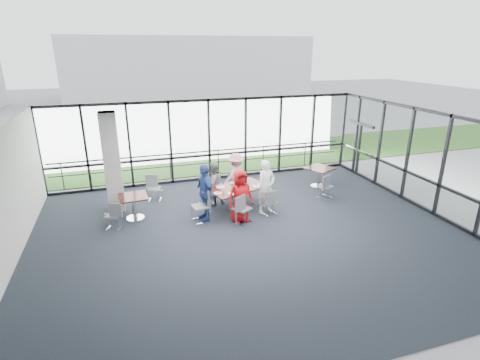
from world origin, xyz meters
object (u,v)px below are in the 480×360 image
object	(u,v)px
side_table_right	(319,170)
chair_main_end	(200,207)
main_table	(237,191)
structural_column	(112,163)
chair_main_nr	(270,202)
chair_main_fl	(207,192)
chair_spare_lb	(154,189)
diner_far_right	(236,176)
chair_main_nl	(242,209)
diner_far_left	(214,184)
chair_spare_la	(113,215)
diner_near_left	(240,196)
chair_main_fr	(232,184)
chair_spare_r	(325,186)
side_table_left	(133,200)
diner_end	(205,192)
diner_near_right	(266,187)

from	to	relation	value
side_table_right	chair_main_end	xyz separation A→B (m)	(-4.91, -1.61, -0.16)
main_table	structural_column	bearing A→B (deg)	142.58
chair_main_nr	chair_main_fl	size ratio (longest dim) A/B	0.98
chair_spare_lb	diner_far_right	bearing A→B (deg)	-178.48
chair_main_nl	chair_spare_lb	xyz separation A→B (m)	(-2.35, 2.60, -0.03)
chair_main_end	diner_far_left	bearing A→B (deg)	140.96
diner_far_left	chair_spare_la	world-z (taller)	diner_far_left
diner_near_left	chair_main_fr	xyz separation A→B (m)	(0.35, 2.08, -0.40)
chair_spare_la	chair_main_end	bearing A→B (deg)	16.38
main_table	chair_spare_la	bearing A→B (deg)	163.17
chair_main_fl	chair_spare_r	xyz separation A→B (m)	(4.08, -0.73, 0.02)
diner_far_left	chair_main_nr	world-z (taller)	diner_far_left
main_table	chair_main_nl	distance (m)	1.09
side_table_left	chair_main_end	size ratio (longest dim) A/B	0.92
side_table_left	chair_main_fr	distance (m)	3.55
structural_column	chair_main_nr	size ratio (longest dim) A/B	3.92
side_table_right	diner_end	distance (m)	4.96
chair_main_fl	chair_spare_la	size ratio (longest dim) A/B	1.01
chair_main_end	side_table_left	bearing A→B (deg)	-120.58
structural_column	chair_main_fl	world-z (taller)	structural_column
side_table_right	diner_near_left	size ratio (longest dim) A/B	0.74
side_table_left	diner_far_left	world-z (taller)	diner_far_left
diner_near_right	chair_spare_la	world-z (taller)	diner_near_right
chair_spare_la	chair_spare_lb	world-z (taller)	chair_spare_lb
chair_main_fr	chair_spare_r	size ratio (longest dim) A/B	0.97
chair_main_fr	chair_spare_la	world-z (taller)	chair_main_fr
chair_spare_r	chair_main_nl	bearing A→B (deg)	172.07
structural_column	diner_end	size ratio (longest dim) A/B	1.81
chair_main_nl	chair_spare_la	distance (m)	3.78
chair_spare_lb	main_table	bearing A→B (deg)	162.57
diner_near_right	chair_main_nr	bearing A→B (deg)	-83.85
diner_near_left	diner_end	bearing A→B (deg)	147.51
main_table	diner_end	distance (m)	1.27
structural_column	main_table	distance (m)	4.06
main_table	chair_main_nr	world-z (taller)	chair_main_nr
structural_column	diner_near_left	xyz separation A→B (m)	(3.58, -2.06, -0.78)
diner_near_right	chair_spare_lb	distance (m)	3.94
chair_main_nl	side_table_right	bearing A→B (deg)	-2.94
diner_far_left	diner_far_right	size ratio (longest dim) A/B	0.93
diner_end	chair_main_fr	size ratio (longest dim) A/B	2.11
diner_near_left	chair_main_end	distance (m)	1.25
side_table_right	chair_spare_lb	distance (m)	6.11
side_table_right	chair_main_fr	distance (m)	3.42
chair_main_nr	chair_main_fl	bearing A→B (deg)	130.27
chair_main_fr	structural_column	bearing A→B (deg)	-21.88
main_table	chair_main_fr	size ratio (longest dim) A/B	2.61
diner_far_left	chair_main_fr	bearing A→B (deg)	-162.50
main_table	diner_far_right	xyz separation A→B (m)	(0.23, 0.93, 0.18)
diner_far_left	chair_spare_la	bearing A→B (deg)	-5.05
diner_near_left	diner_far_right	xyz separation A→B (m)	(0.42, 1.85, -0.01)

